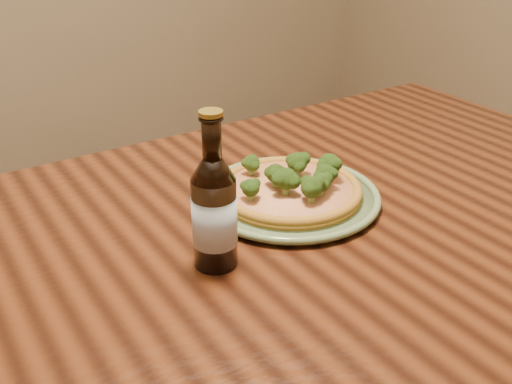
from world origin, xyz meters
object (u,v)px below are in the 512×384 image
table (270,270)px  beer_bottle (214,211)px  plate (289,196)px  pizza (291,188)px

table → beer_bottle: 0.23m
table → plate: plate is taller
table → plate: bearing=33.7°
table → beer_bottle: beer_bottle is taller
table → plate: (0.07, 0.05, 0.10)m
table → pizza: bearing=32.0°
plate → pizza: bearing=-41.9°
plate → table: bearing=-146.3°
table → beer_bottle: (-0.13, -0.05, 0.18)m
plate → beer_bottle: bearing=-154.0°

